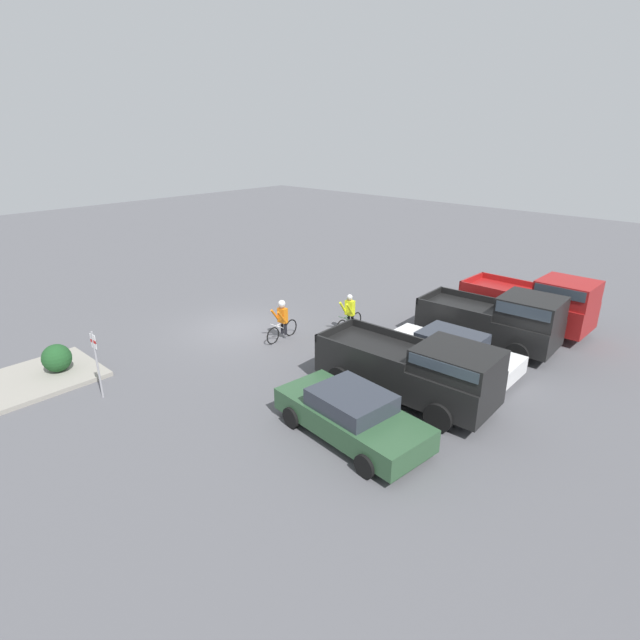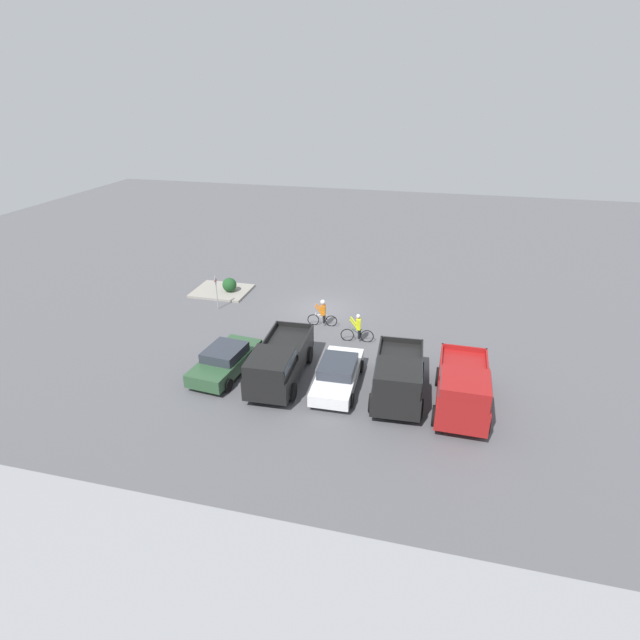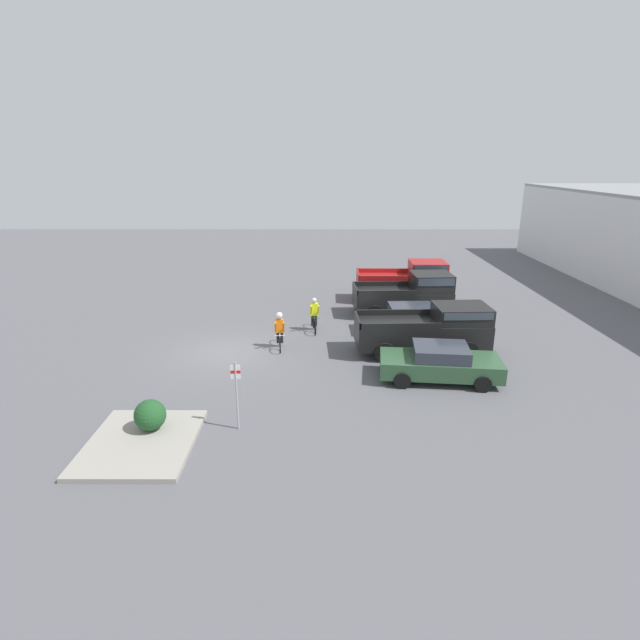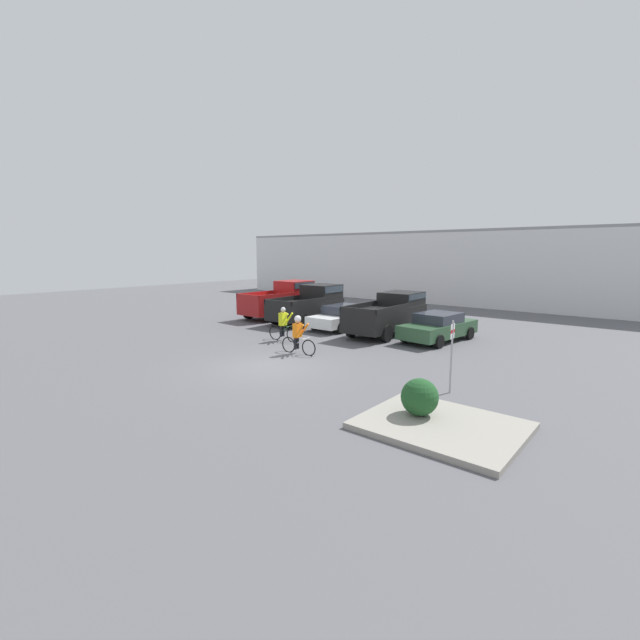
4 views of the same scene
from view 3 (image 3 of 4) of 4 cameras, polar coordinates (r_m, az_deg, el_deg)
name	(u,v)px [view 3 (image 3 of 4)]	position (r m, az deg, el deg)	size (l,w,h in m)	color
ground_plane	(227,352)	(22.08, -10.55, -3.62)	(80.00, 80.00, 0.00)	#56565B
pickup_truck_0	(408,281)	(29.79, 10.03, 4.47)	(2.38, 5.15, 2.34)	maroon
pickup_truck_1	(411,293)	(27.10, 10.32, 3.00)	(2.51, 5.22, 2.24)	black
sedan_0	(411,318)	(24.49, 10.37, 0.20)	(2.05, 4.72, 1.31)	white
pickup_truck_2	(431,328)	(21.82, 12.53, -0.92)	(2.41, 5.67, 2.10)	black
sedan_1	(440,363)	(19.35, 13.55, -4.77)	(2.37, 4.63, 1.36)	#2D5133
cyclist_0	(280,329)	(21.99, -4.64, -1.04)	(1.77, 0.49, 1.67)	black
cyclist_1	(314,315)	(24.16, -0.66, 0.63)	(1.84, 0.49, 1.67)	black
fire_lane_sign	(236,389)	(15.45, -9.53, -7.77)	(0.06, 0.30, 2.24)	#9E9EA3
curb_island	(141,443)	(15.92, -19.75, -13.06)	(3.71, 3.08, 0.15)	gray
shrub	(150,415)	(16.15, -18.85, -10.24)	(0.95, 0.95, 0.95)	#1E4C23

